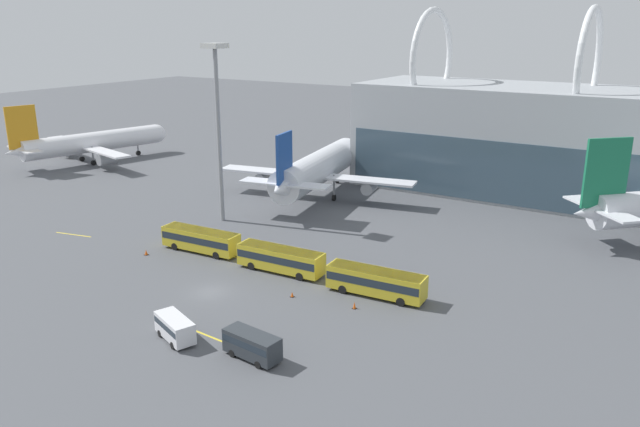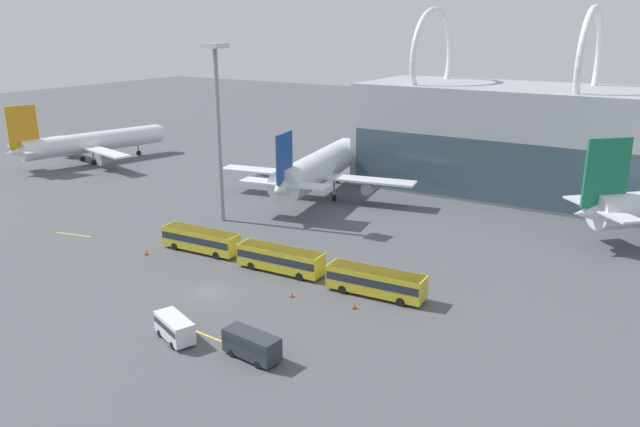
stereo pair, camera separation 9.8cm
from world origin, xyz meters
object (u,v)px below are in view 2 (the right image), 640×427
(shuttle_bus_0, at_px, (201,239))
(airliner_at_gate_far, at_px, (317,169))
(airliner_at_gate_near, at_px, (88,143))
(floodlight_mast, at_px, (217,104))
(traffic_cone_0, at_px, (146,252))
(service_van_crossing, at_px, (175,327))
(traffic_cone_2, at_px, (354,305))
(traffic_cone_1, at_px, (292,294))
(shuttle_bus_1, at_px, (280,258))
(service_van_foreground, at_px, (252,344))
(shuttle_bus_2, at_px, (376,281))

(shuttle_bus_0, bearing_deg, airliner_at_gate_far, 89.41)
(airliner_at_gate_near, xyz_separation_m, floodlight_mast, (51.93, -16.50, 13.50))
(floodlight_mast, relative_size, traffic_cone_0, 37.28)
(service_van_crossing, distance_m, floodlight_mast, 41.59)
(shuttle_bus_0, distance_m, traffic_cone_2, 26.21)
(airliner_at_gate_near, height_order, service_van_crossing, airliner_at_gate_near)
(traffic_cone_2, bearing_deg, traffic_cone_0, -179.20)
(traffic_cone_2, bearing_deg, traffic_cone_1, -171.51)
(service_van_crossing, bearing_deg, traffic_cone_2, -105.57)
(shuttle_bus_0, xyz_separation_m, floodlight_mast, (-6.67, 12.15, 16.15))
(airliner_at_gate_near, bearing_deg, traffic_cone_2, -98.36)
(shuttle_bus_1, bearing_deg, service_van_crossing, -88.63)
(shuttle_bus_1, height_order, service_van_foreground, shuttle_bus_1)
(shuttle_bus_1, height_order, traffic_cone_1, shuttle_bus_1)
(airliner_at_gate_far, distance_m, floodlight_mast, 23.60)
(airliner_at_gate_near, distance_m, shuttle_bus_2, 89.59)
(shuttle_bus_2, relative_size, floodlight_mast, 0.43)
(airliner_at_gate_near, relative_size, shuttle_bus_2, 3.14)
(service_van_crossing, distance_m, traffic_cone_2, 18.91)
(shuttle_bus_1, relative_size, traffic_cone_0, 15.95)
(shuttle_bus_2, bearing_deg, traffic_cone_2, -99.16)
(shuttle_bus_1, height_order, shuttle_bus_2, same)
(floodlight_mast, bearing_deg, shuttle_bus_1, -31.81)
(floodlight_mast, height_order, traffic_cone_0, floodlight_mast)
(shuttle_bus_2, height_order, service_van_foreground, shuttle_bus_2)
(service_van_crossing, distance_m, traffic_cone_1, 14.65)
(shuttle_bus_1, xyz_separation_m, traffic_cone_1, (5.39, -5.37, -1.49))
(traffic_cone_0, bearing_deg, service_van_crossing, -36.60)
(shuttle_bus_1, distance_m, service_van_crossing, 19.50)
(airliner_at_gate_near, bearing_deg, traffic_cone_1, -100.87)
(shuttle_bus_0, xyz_separation_m, service_van_crossing, (14.55, -19.55, -0.41))
(shuttle_bus_1, distance_m, traffic_cone_0, 19.03)
(service_van_crossing, bearing_deg, airliner_at_gate_far, -51.47)
(airliner_at_gate_far, distance_m, shuttle_bus_1, 34.77)
(service_van_crossing, relative_size, traffic_cone_0, 7.72)
(floodlight_mast, relative_size, traffic_cone_1, 43.65)
(service_van_foreground, bearing_deg, service_van_crossing, -166.15)
(shuttle_bus_1, bearing_deg, airliner_at_gate_far, 112.03)
(airliner_at_gate_far, relative_size, shuttle_bus_0, 3.16)
(shuttle_bus_2, distance_m, floodlight_mast, 38.63)
(shuttle_bus_2, bearing_deg, service_van_crossing, -124.95)
(floodlight_mast, relative_size, traffic_cone_2, 34.42)
(shuttle_bus_1, distance_m, traffic_cone_1, 7.75)
(airliner_at_gate_far, height_order, traffic_cone_1, airliner_at_gate_far)
(shuttle_bus_0, height_order, shuttle_bus_1, same)
(shuttle_bus_1, distance_m, service_van_foreground, 20.74)
(service_van_crossing, xyz_separation_m, floodlight_mast, (-21.21, 31.70, 16.57))
(traffic_cone_1, bearing_deg, floodlight_mast, 144.98)
(shuttle_bus_0, distance_m, shuttle_bus_2, 26.18)
(airliner_at_gate_near, bearing_deg, floodlight_mast, -94.61)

